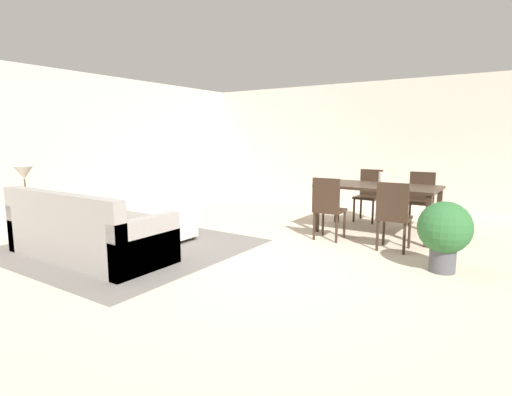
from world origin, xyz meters
TOP-DOWN VIEW (x-y plane):
  - ground_plane at (0.00, 0.00)m, footprint 10.80×10.80m
  - wall_back at (0.00, 5.00)m, footprint 9.00×0.12m
  - wall_left at (-4.50, 0.50)m, footprint 0.12×11.00m
  - area_rug at (-1.87, -0.48)m, footprint 3.00×2.80m
  - couch at (-1.88, -1.08)m, footprint 2.22×0.92m
  - ottoman_table at (-1.87, 0.08)m, footprint 1.13×0.52m
  - side_table at (-3.29, -1.07)m, footprint 0.40×0.40m
  - table_lamp at (-3.29, -1.07)m, footprint 0.26×0.26m
  - dining_table at (0.74, 2.20)m, footprint 1.77×0.97m
  - dining_chair_near_left at (0.28, 1.37)m, footprint 0.42×0.42m
  - dining_chair_near_right at (1.22, 1.32)m, footprint 0.42×0.42m
  - dining_chair_far_left at (0.33, 3.08)m, footprint 0.41×0.41m
  - dining_chair_far_right at (1.22, 3.03)m, footprint 0.42×0.42m
  - vase_centerpiece at (0.80, 2.19)m, footprint 0.10×0.10m
  - potted_plant at (1.92, 0.79)m, footprint 0.58×0.58m

SIDE VIEW (x-z plane):
  - ground_plane at x=0.00m, z-range 0.00..0.00m
  - area_rug at x=-1.87m, z-range 0.00..0.01m
  - ottoman_table at x=-1.87m, z-range 0.03..0.46m
  - couch at x=-1.88m, z-range -0.14..0.72m
  - side_table at x=-3.29m, z-range 0.16..0.73m
  - potted_plant at x=1.92m, z-range 0.07..0.87m
  - dining_chair_near_left at x=0.28m, z-range 0.06..0.98m
  - dining_chair_near_right at x=1.22m, z-range 0.06..0.98m
  - dining_chair_far_left at x=0.33m, z-range 0.06..0.98m
  - dining_chair_far_right at x=1.22m, z-range 0.06..0.98m
  - dining_table at x=0.74m, z-range 0.30..1.06m
  - vase_centerpiece at x=0.80m, z-range 0.76..0.97m
  - table_lamp at x=-3.29m, z-range 0.71..1.24m
  - wall_back at x=0.00m, z-range 0.00..2.70m
  - wall_left at x=-4.50m, z-range 0.00..2.70m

